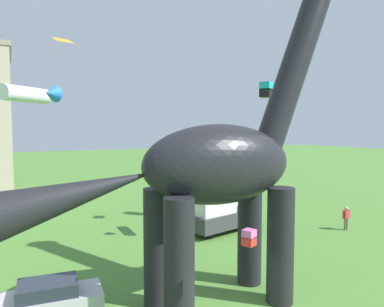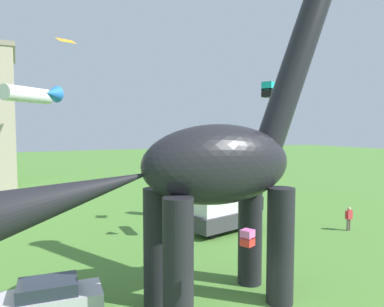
{
  "view_description": "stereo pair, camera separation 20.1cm",
  "coord_description": "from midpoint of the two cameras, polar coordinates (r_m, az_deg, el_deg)",
  "views": [
    {
      "loc": [
        -7.75,
        -10.5,
        7.63
      ],
      "look_at": [
        -0.48,
        3.78,
        6.53
      ],
      "focal_mm": 33.39,
      "sensor_mm": 36.0,
      "label": 1
    },
    {
      "loc": [
        -7.57,
        -10.59,
        7.63
      ],
      "look_at": [
        -0.48,
        3.78,
        6.53
      ],
      "focal_mm": 33.39,
      "sensor_mm": 36.0,
      "label": 2
    }
  ],
  "objects": [
    {
      "name": "dinosaur_sculpture",
      "position": [
        15.26,
        3.79,
        -1.73
      ],
      "size": [
        16.21,
        3.43,
        16.94
      ],
      "rotation": [
        0.0,
        0.0,
        -0.25
      ],
      "color": "black",
      "rests_on": "ground_plane"
    },
    {
      "name": "kite_near_low",
      "position": [
        12.25,
        8.62,
        -13.12
      ],
      "size": [
        0.49,
        0.49,
        0.53
      ],
      "color": "pink"
    },
    {
      "name": "kite_trailing",
      "position": [
        29.18,
        11.58,
        9.94
      ],
      "size": [
        1.14,
        1.14,
        1.2
      ],
      "color": "#19B2B7"
    },
    {
      "name": "kite_high_left",
      "position": [
        20.05,
        -24.58,
        8.61
      ],
      "size": [
        2.95,
        2.97,
        0.84
      ],
      "color": "white"
    },
    {
      "name": "parked_sedan_left",
      "position": [
        16.52,
        -22.37,
        -20.78
      ],
      "size": [
        4.34,
        2.15,
        1.55
      ],
      "rotation": [
        0.0,
        0.0,
        -0.09
      ],
      "color": "#B7B7BC",
      "rests_on": "ground_plane"
    },
    {
      "name": "person_strolling_adult",
      "position": [
        29.67,
        23.23,
        -9.14
      ],
      "size": [
        0.67,
        0.3,
        1.79
      ],
      "rotation": [
        0.0,
        0.0,
        3.88
      ],
      "color": "#6B6056",
      "rests_on": "ground_plane"
    },
    {
      "name": "kite_mid_right",
      "position": [
        24.85,
        -0.94,
        -2.73
      ],
      "size": [
        2.01,
        2.38,
        0.69
      ],
      "color": "black"
    },
    {
      "name": "parked_box_truck",
      "position": [
        26.82,
        4.64,
        -8.97
      ],
      "size": [
        5.93,
        3.32,
        3.2
      ],
      "rotation": [
        0.0,
        0.0,
        0.23
      ],
      "color": "#38383D",
      "rests_on": "ground_plane"
    },
    {
      "name": "kite_drifting",
      "position": [
        35.26,
        -20.08,
        16.61
      ],
      "size": [
        1.82,
        1.5,
        2.07
      ],
      "color": "orange"
    }
  ]
}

